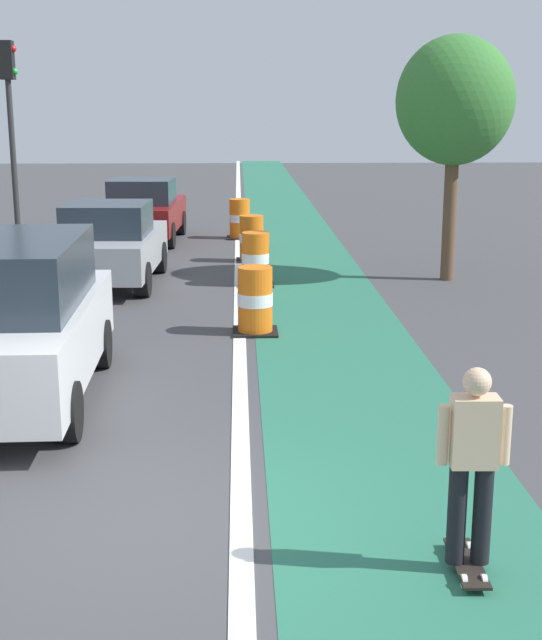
{
  "coord_description": "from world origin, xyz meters",
  "views": [
    {
      "loc": [
        0.9,
        -7.17,
        3.62
      ],
      "look_at": [
        1.28,
        3.17,
        1.1
      ],
      "focal_mm": 49.8,
      "sensor_mm": 36.0,
      "label": 1
    }
  ],
  "objects_px": {
    "parked_suv_nearest": "(15,321)",
    "traffic_light_corner": "(10,110)",
    "skateboarder_on_lane": "(472,464)",
    "parked_sedan_second": "(110,245)",
    "traffic_barrel_far": "(240,219)",
    "traffic_barrel_front": "(255,301)",
    "parked_sedan_third": "(144,211)",
    "street_tree_sidewalk": "(455,102)",
    "traffic_barrel_mid": "(256,260)",
    "traffic_barrel_back": "(251,239)"
  },
  "relations": [
    {
      "from": "traffic_barrel_front",
      "to": "traffic_light_corner",
      "type": "height_order",
      "value": "traffic_light_corner"
    },
    {
      "from": "traffic_barrel_mid",
      "to": "street_tree_sidewalk",
      "type": "xyz_separation_m",
      "value": [
        4.07,
        0.44,
        3.14
      ]
    },
    {
      "from": "skateboarder_on_lane",
      "to": "traffic_barrel_back",
      "type": "relative_size",
      "value": 1.55
    },
    {
      "from": "parked_suv_nearest",
      "to": "traffic_light_corner",
      "type": "xyz_separation_m",
      "value": [
        -2.73,
        11.53,
        2.47
      ]
    },
    {
      "from": "parked_suv_nearest",
      "to": "traffic_barrel_far",
      "type": "distance_m",
      "value": 14.1
    },
    {
      "from": "parked_suv_nearest",
      "to": "traffic_light_corner",
      "type": "bearing_deg",
      "value": 103.33
    },
    {
      "from": "traffic_light_corner",
      "to": "street_tree_sidewalk",
      "type": "height_order",
      "value": "traffic_light_corner"
    },
    {
      "from": "traffic_barrel_far",
      "to": "traffic_barrel_front",
      "type": "bearing_deg",
      "value": -88.77
    },
    {
      "from": "parked_sedan_second",
      "to": "traffic_barrel_mid",
      "type": "height_order",
      "value": "parked_sedan_second"
    },
    {
      "from": "traffic_barrel_back",
      "to": "traffic_barrel_front",
      "type": "bearing_deg",
      "value": -90.38
    },
    {
      "from": "skateboarder_on_lane",
      "to": "parked_sedan_third",
      "type": "height_order",
      "value": "parked_sedan_third"
    },
    {
      "from": "parked_sedan_second",
      "to": "parked_sedan_third",
      "type": "height_order",
      "value": "same"
    },
    {
      "from": "parked_sedan_second",
      "to": "traffic_barrel_front",
      "type": "bearing_deg",
      "value": -54.93
    },
    {
      "from": "skateboarder_on_lane",
      "to": "traffic_barrel_far",
      "type": "bearing_deg",
      "value": 95.55
    },
    {
      "from": "parked_sedan_second",
      "to": "traffic_barrel_back",
      "type": "height_order",
      "value": "parked_sedan_second"
    },
    {
      "from": "skateboarder_on_lane",
      "to": "traffic_barrel_mid",
      "type": "distance_m",
      "value": 11.68
    },
    {
      "from": "street_tree_sidewalk",
      "to": "traffic_barrel_mid",
      "type": "bearing_deg",
      "value": -173.89
    },
    {
      "from": "parked_sedan_third",
      "to": "traffic_barrel_front",
      "type": "bearing_deg",
      "value": -74.36
    },
    {
      "from": "traffic_barrel_back",
      "to": "parked_suv_nearest",
      "type": "bearing_deg",
      "value": -106.89
    },
    {
      "from": "traffic_barrel_back",
      "to": "traffic_barrel_far",
      "type": "xyz_separation_m",
      "value": [
        -0.27,
        3.73,
        0.0
      ]
    },
    {
      "from": "traffic_barrel_mid",
      "to": "parked_sedan_third",
      "type": "bearing_deg",
      "value": 115.4
    },
    {
      "from": "parked_sedan_third",
      "to": "traffic_barrel_mid",
      "type": "relative_size",
      "value": 3.84
    },
    {
      "from": "traffic_barrel_back",
      "to": "traffic_barrel_far",
      "type": "relative_size",
      "value": 1.0
    },
    {
      "from": "traffic_barrel_back",
      "to": "parked_sedan_third",
      "type": "bearing_deg",
      "value": 131.28
    },
    {
      "from": "traffic_barrel_mid",
      "to": "traffic_light_corner",
      "type": "height_order",
      "value": "traffic_light_corner"
    },
    {
      "from": "skateboarder_on_lane",
      "to": "parked_sedan_second",
      "type": "bearing_deg",
      "value": 110.63
    },
    {
      "from": "parked_suv_nearest",
      "to": "traffic_barrel_mid",
      "type": "xyz_separation_m",
      "value": [
        3.1,
        7.24,
        -0.5
      ]
    },
    {
      "from": "traffic_barrel_front",
      "to": "traffic_barrel_back",
      "type": "distance_m",
      "value": 6.79
    },
    {
      "from": "parked_suv_nearest",
      "to": "traffic_barrel_far",
      "type": "relative_size",
      "value": 4.26
    },
    {
      "from": "traffic_barrel_back",
      "to": "street_tree_sidewalk",
      "type": "bearing_deg",
      "value": -30.38
    },
    {
      "from": "traffic_barrel_mid",
      "to": "traffic_barrel_back",
      "type": "bearing_deg",
      "value": 90.8
    },
    {
      "from": "skateboarder_on_lane",
      "to": "street_tree_sidewalk",
      "type": "bearing_deg",
      "value": 77.72
    },
    {
      "from": "parked_suv_nearest",
      "to": "traffic_barrel_front",
      "type": "xyz_separation_m",
      "value": [
        3.02,
        3.3,
        -0.5
      ]
    },
    {
      "from": "parked_sedan_third",
      "to": "parked_suv_nearest",
      "type": "bearing_deg",
      "value": -90.89
    },
    {
      "from": "skateboarder_on_lane",
      "to": "traffic_light_corner",
      "type": "height_order",
      "value": "traffic_light_corner"
    },
    {
      "from": "traffic_barrel_mid",
      "to": "traffic_barrel_back",
      "type": "distance_m",
      "value": 2.84
    },
    {
      "from": "parked_suv_nearest",
      "to": "traffic_barrel_back",
      "type": "xyz_separation_m",
      "value": [
        3.06,
        10.08,
        -0.5
      ]
    },
    {
      "from": "traffic_barrel_front",
      "to": "traffic_barrel_mid",
      "type": "xyz_separation_m",
      "value": [
        0.08,
        3.94,
        0.0
      ]
    },
    {
      "from": "parked_sedan_third",
      "to": "traffic_barrel_back",
      "type": "distance_m",
      "value": 4.34
    },
    {
      "from": "parked_sedan_second",
      "to": "traffic_barrel_mid",
      "type": "relative_size",
      "value": 3.83
    },
    {
      "from": "parked_suv_nearest",
      "to": "parked_sedan_third",
      "type": "relative_size",
      "value": 1.11
    },
    {
      "from": "parked_suv_nearest",
      "to": "traffic_barrel_back",
      "type": "height_order",
      "value": "parked_suv_nearest"
    },
    {
      "from": "parked_sedan_third",
      "to": "street_tree_sidewalk",
      "type": "distance_m",
      "value": 9.41
    },
    {
      "from": "traffic_barrel_back",
      "to": "traffic_barrel_far",
      "type": "bearing_deg",
      "value": 94.15
    },
    {
      "from": "traffic_barrel_front",
      "to": "traffic_barrel_far",
      "type": "height_order",
      "value": "same"
    },
    {
      "from": "traffic_barrel_far",
      "to": "traffic_light_corner",
      "type": "bearing_deg",
      "value": -157.56
    },
    {
      "from": "parked_sedan_third",
      "to": "traffic_light_corner",
      "type": "distance_m",
      "value": 4.36
    },
    {
      "from": "parked_sedan_second",
      "to": "traffic_barrel_front",
      "type": "height_order",
      "value": "parked_sedan_second"
    },
    {
      "from": "parked_suv_nearest",
      "to": "parked_sedan_third",
      "type": "height_order",
      "value": "parked_suv_nearest"
    },
    {
      "from": "traffic_barrel_far",
      "to": "street_tree_sidewalk",
      "type": "height_order",
      "value": "street_tree_sidewalk"
    }
  ]
}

